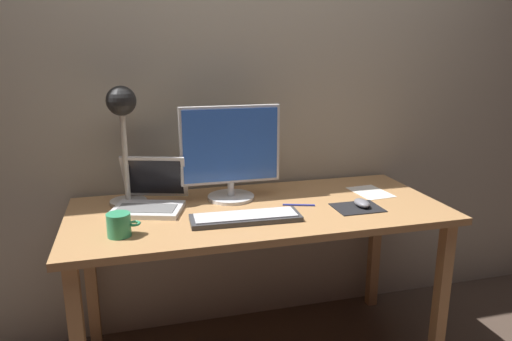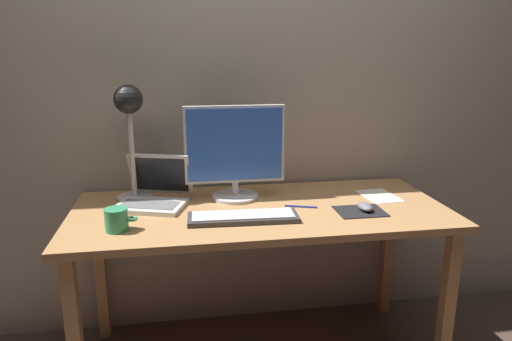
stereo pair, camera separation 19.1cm
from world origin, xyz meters
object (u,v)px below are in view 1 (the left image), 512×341
desk_lamp (123,121)px  laptop (151,194)px  keyboard_main (246,217)px  monitor (230,151)px  pen (299,205)px  coffee_mug (119,225)px  mouse (362,203)px

desk_lamp → laptop: bearing=-37.7°
keyboard_main → desk_lamp: size_ratio=0.86×
laptop → monitor: bearing=3.3°
laptop → keyboard_main: bearing=-36.9°
keyboard_main → pen: 0.29m
coffee_mug → pen: coffee_mug is taller
monitor → pen: (0.26, -0.17, -0.22)m
monitor → desk_lamp: size_ratio=0.87×
laptop → mouse: size_ratio=3.68×
monitor → coffee_mug: size_ratio=3.68×
desk_lamp → mouse: desk_lamp is taller
coffee_mug → pen: bearing=11.2°
keyboard_main → pen: size_ratio=3.18×
laptop → pen: laptop is taller
keyboard_main → mouse: size_ratio=4.64×
monitor → mouse: monitor is taller
laptop → mouse: (0.88, -0.24, -0.04)m
keyboard_main → coffee_mug: bearing=-175.7°
laptop → coffee_mug: (-0.13, -0.30, -0.02)m
monitor → keyboard_main: (-0.00, -0.29, -0.21)m
laptop → desk_lamp: 0.33m
desk_lamp → pen: size_ratio=3.68×
monitor → desk_lamp: 0.48m
monitor → desk_lamp: bearing=173.2°
coffee_mug → keyboard_main: bearing=4.3°
pen → coffee_mug: bearing=-168.8°
monitor → pen: size_ratio=3.20×
mouse → coffee_mug: size_ratio=0.79×
monitor → keyboard_main: monitor is taller
keyboard_main → coffee_mug: 0.48m
mouse → pen: mouse is taller
desk_lamp → coffee_mug: 0.50m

